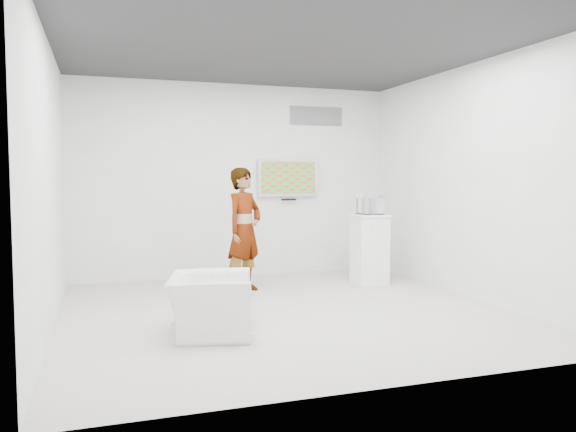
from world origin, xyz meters
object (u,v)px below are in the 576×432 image
at_px(pedestal, 370,249).
at_px(floor_uplight, 368,261).
at_px(person, 244,230).
at_px(armchair, 211,305).
at_px(tv, 288,178).

relative_size(pedestal, floor_uplight, 3.41).
distance_m(person, pedestal, 1.92).
relative_size(person, armchair, 1.86).
bearing_deg(tv, person, -131.02).
distance_m(tv, pedestal, 1.80).
height_order(tv, armchair, tv).
xyz_separation_m(pedestal, floor_uplight, (0.51, 1.06, -0.36)).
relative_size(tv, person, 0.59).
relative_size(armchair, pedestal, 0.89).
xyz_separation_m(person, floor_uplight, (2.40, 1.05, -0.69)).
distance_m(person, floor_uplight, 2.71).
relative_size(person, pedestal, 1.66).
bearing_deg(pedestal, floor_uplight, 64.25).
bearing_deg(pedestal, tv, 126.50).
height_order(pedestal, floor_uplight, pedestal).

